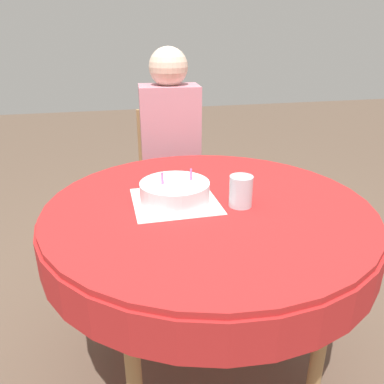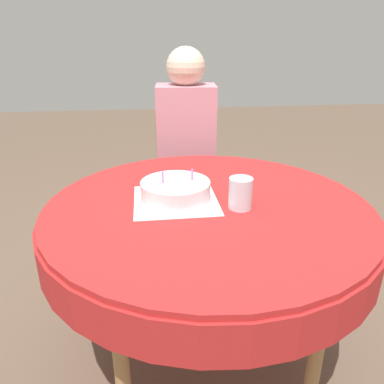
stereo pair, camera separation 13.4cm
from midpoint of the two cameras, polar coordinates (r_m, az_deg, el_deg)
ground_plane at (r=1.79m, az=4.38°, el=-23.68°), size 12.00×12.00×0.00m
dining_table at (r=1.40m, az=5.17°, el=-5.04°), size 1.20×1.20×0.73m
chair at (r=2.30m, az=0.77°, el=2.29°), size 0.44×0.44×0.89m
person at (r=2.13m, az=0.94°, el=7.96°), size 0.34×0.34×1.25m
napkin at (r=1.38m, az=0.27°, el=-1.32°), size 0.30×0.30×0.00m
birthday_cake at (r=1.36m, az=0.28°, el=0.11°), size 0.25×0.25×0.12m
drinking_glass at (r=1.32m, az=10.31°, el=-0.24°), size 0.08×0.08×0.11m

